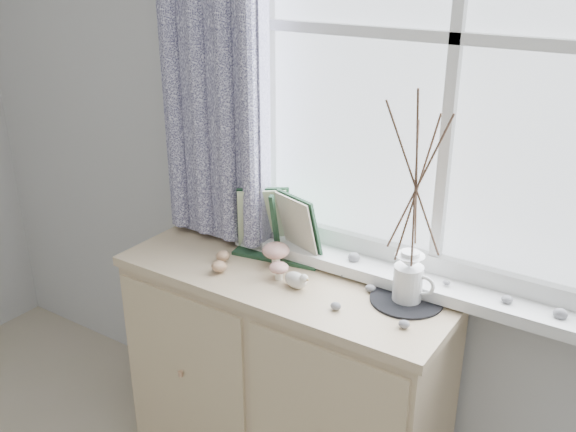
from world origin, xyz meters
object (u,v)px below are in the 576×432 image
object	(u,v)px
toadstool_cluster	(277,256)
twig_pitcher	(416,181)
botanical_book	(273,227)
sideboard	(283,378)

from	to	relation	value
toadstool_cluster	twig_pitcher	bearing A→B (deg)	6.04
botanical_book	toadstool_cluster	size ratio (longest dim) A/B	2.51
botanical_book	toadstool_cluster	distance (m)	0.11
toadstool_cluster	twig_pitcher	xyz separation A→B (m)	(0.47, 0.05, 0.35)
sideboard	toadstool_cluster	world-z (taller)	toadstool_cluster
botanical_book	toadstool_cluster	world-z (taller)	botanical_book
botanical_book	twig_pitcher	size ratio (longest dim) A/B	0.54
sideboard	botanical_book	size ratio (longest dim) A/B	3.15
sideboard	botanical_book	xyz separation A→B (m)	(-0.10, 0.08, 0.56)
botanical_book	twig_pitcher	bearing A→B (deg)	-10.38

